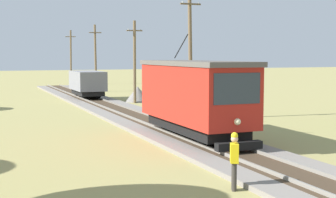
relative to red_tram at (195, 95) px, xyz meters
name	(u,v)px	position (x,y,z in m)	size (l,w,h in m)	color
red_tram	(195,95)	(0.00, 0.00, 0.00)	(2.60, 8.54, 4.79)	red
freight_car	(87,83)	(0.00, 22.99, -0.64)	(2.40, 5.20, 2.31)	slate
utility_pole_mid	(190,53)	(3.15, 7.40, 2.05)	(1.40, 0.62, 8.28)	brown
utility_pole_far	(135,61)	(3.15, 18.78, 1.40)	(1.40, 0.26, 6.99)	brown
utility_pole_distant	(95,57)	(3.15, 32.86, 1.64)	(1.40, 0.60, 7.47)	brown
utility_pole_horizon	(71,57)	(3.15, 47.39, 1.67)	(1.40, 0.58, 7.53)	brown
gravel_pile	(138,94)	(3.74, 19.81, -1.52)	(2.19, 2.19, 1.36)	gray
track_worker	(234,158)	(-2.49, -8.18, -1.21)	(0.38, 0.45, 1.78)	#38332D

